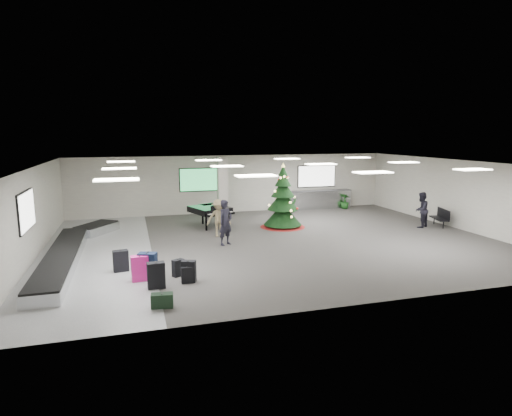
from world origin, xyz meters
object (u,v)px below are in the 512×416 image
object	(u,v)px
baggage_carousel	(71,251)
potted_plant_right	(345,201)
pink_suitcase	(140,268)
grand_piano	(210,210)
christmas_tree	(283,205)
traveler_bench	(421,210)
potted_plant_left	(293,205)
traveler_a	(226,222)
traveler_b	(219,218)
bench	(441,216)
service_counter	(318,199)

from	to	relation	value
baggage_carousel	potted_plant_right	xyz separation A→B (m)	(14.33, 6.21, 0.24)
pink_suitcase	potted_plant_right	distance (m)	15.37
baggage_carousel	potted_plant_right	world-z (taller)	potted_plant_right
pink_suitcase	grand_piano	xyz separation A→B (m)	(3.44, 7.00, 0.41)
pink_suitcase	christmas_tree	bearing A→B (deg)	35.68
christmas_tree	traveler_bench	bearing A→B (deg)	-17.47
baggage_carousel	grand_piano	bearing A→B (deg)	31.76
potted_plant_left	christmas_tree	bearing A→B (deg)	-118.50
pink_suitcase	grand_piano	bearing A→B (deg)	57.98
potted_plant_left	potted_plant_right	bearing A→B (deg)	2.30
traveler_a	traveler_b	world-z (taller)	traveler_a
potted_plant_left	traveler_bench	bearing A→B (deg)	-51.92
bench	traveler_b	bearing A→B (deg)	-168.54
service_counter	traveler_b	distance (m)	8.78
baggage_carousel	service_counter	size ratio (longest dim) A/B	2.40
bench	traveler_b	size ratio (longest dim) A/B	0.87
traveler_a	baggage_carousel	bearing A→B (deg)	147.97
grand_piano	traveler_a	bearing A→B (deg)	-110.70
grand_piano	bench	xyz separation A→B (m)	(10.64, -3.02, -0.32)
grand_piano	potted_plant_right	size ratio (longest dim) A/B	2.61
grand_piano	potted_plant_left	bearing A→B (deg)	5.54
baggage_carousel	traveler_bench	distance (m)	15.33
traveler_a	potted_plant_left	world-z (taller)	traveler_a
service_counter	grand_piano	size ratio (longest dim) A/B	1.72
traveler_bench	potted_plant_right	world-z (taller)	traveler_bench
traveler_a	christmas_tree	bearing A→B (deg)	4.53
christmas_tree	potted_plant_left	size ratio (longest dim) A/B	3.96
potted_plant_right	traveler_bench	bearing A→B (deg)	-80.15
pink_suitcase	baggage_carousel	bearing A→B (deg)	118.73
grand_piano	bench	size ratio (longest dim) A/B	1.68
traveler_bench	bench	bearing A→B (deg)	151.92
traveler_bench	potted_plant_left	xyz separation A→B (m)	(-4.31, 5.50, -0.46)
traveler_a	potted_plant_right	size ratio (longest dim) A/B	2.02
christmas_tree	traveler_b	distance (m)	3.46
pink_suitcase	bench	world-z (taller)	bench
traveler_a	potted_plant_left	xyz separation A→B (m)	(5.25, 6.04, -0.52)
potted_plant_right	grand_piano	bearing A→B (deg)	-162.89
service_counter	christmas_tree	xyz separation A→B (m)	(-3.76, -4.19, 0.50)
traveler_bench	potted_plant_right	xyz separation A→B (m)	(-0.98, 5.64, -0.39)
christmas_tree	grand_piano	bearing A→B (deg)	162.36
baggage_carousel	grand_piano	world-z (taller)	grand_piano
pink_suitcase	potted_plant_left	bearing A→B (deg)	41.84
baggage_carousel	grand_piano	xyz separation A→B (m)	(5.79, 3.58, 0.59)
traveler_b	pink_suitcase	bearing A→B (deg)	-121.18
traveler_a	traveler_bench	size ratio (longest dim) A/B	1.08
traveler_b	traveler_a	bearing A→B (deg)	-87.39
traveler_bench	potted_plant_right	distance (m)	5.73
baggage_carousel	pink_suitcase	distance (m)	4.14
potted_plant_right	service_counter	bearing A→B (deg)	160.78
baggage_carousel	service_counter	world-z (taller)	service_counter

